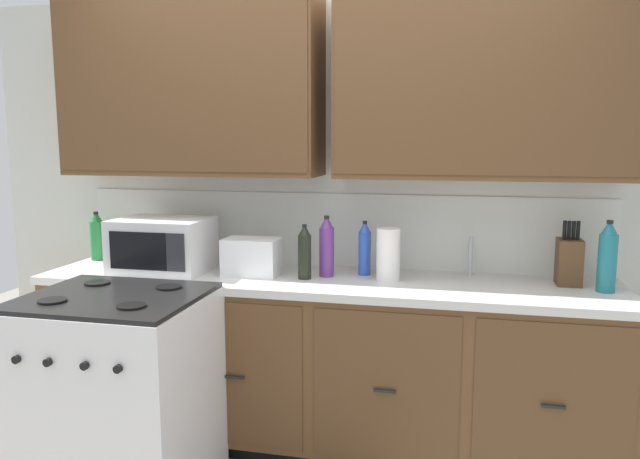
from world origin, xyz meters
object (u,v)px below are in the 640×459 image
Objects in this scene: toaster at (252,257)px; bottle_violet at (327,247)px; bottle_dark at (305,252)px; paper_towel_roll at (388,255)px; microwave at (162,245)px; bottle_teal at (608,257)px; bottle_green at (97,236)px; stove_range at (118,398)px; knife_block at (569,261)px; bottle_blue at (365,249)px.

toaster is 0.90× the size of bottle_violet.
paper_towel_roll is at bearing 7.60° from bottle_dark.
microwave reaches higher than bottle_dark.
bottle_green is at bearing 176.80° from bottle_teal.
toaster is at bearing 175.76° from bottle_dark.
bottle_dark is (0.70, 0.59, 0.58)m from stove_range.
bottle_teal is (0.14, -0.11, 0.05)m from knife_block.
bottle_blue is 0.20m from bottle_violet.
paper_towel_roll is (1.11, 0.65, 0.57)m from stove_range.
stove_range is 3.06× the size of bottle_violet.
knife_block is (1.97, 0.75, 0.56)m from stove_range.
bottle_green is 1.39m from bottle_violet.
bottle_violet reaches higher than bottle_green.
bottle_teal reaches higher than paper_towel_roll.
knife_block reaches higher than bottle_blue.
toaster is 1.02× the size of bottle_dark.
microwave reaches higher than paper_towel_roll.
toaster is at bearing 2.19° from microwave.
bottle_teal reaches higher than stove_range.
toaster is at bearing -178.94° from bottle_teal.
stove_range is 1.09m from bottle_dark.
bottle_blue is (-0.13, 0.10, 0.01)m from paper_towel_roll.
bottle_dark is (-1.26, -0.16, 0.02)m from knife_block.
paper_towel_roll is at bearing 30.07° from stove_range.
paper_towel_roll is at bearing -37.63° from bottle_blue.
knife_block reaches higher than stove_range.
bottle_violet is at bearing 40.10° from stove_range.
bottle_green is 0.85× the size of bottle_teal.
bottle_blue is (1.05, 0.15, -0.00)m from microwave.
bottle_teal is 1.31m from bottle_violet.
knife_block is 0.94× the size of bottle_teal.
bottle_violet is at bearing -157.58° from bottle_blue.
microwave and bottle_blue have the same top height.
bottle_teal reaches higher than bottle_violet.
microwave is at bearing -177.47° from paper_towel_roll.
bottle_blue is at bearing 174.69° from bottle_teal.
bottle_green is at bearing 171.05° from bottle_dark.
toaster is 0.29m from bottle_dark.
microwave is 2.04m from knife_block.
microwave is 1.55× the size of knife_block.
stove_range is 1.20m from bottle_violet.
microwave is at bearing -178.69° from bottle_teal.
microwave is 1.71× the size of toaster.
bottle_green reaches higher than stove_range.
bottle_teal is at bearing -5.31° from bottle_blue.
stove_range is at bearing -142.69° from bottle_blue.
microwave is at bearing 96.58° from stove_range.
bottle_teal is at bearing 1.31° from microwave.
bottle_teal is at bearing 16.94° from stove_range.
bottle_dark is (0.28, -0.02, 0.04)m from toaster.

